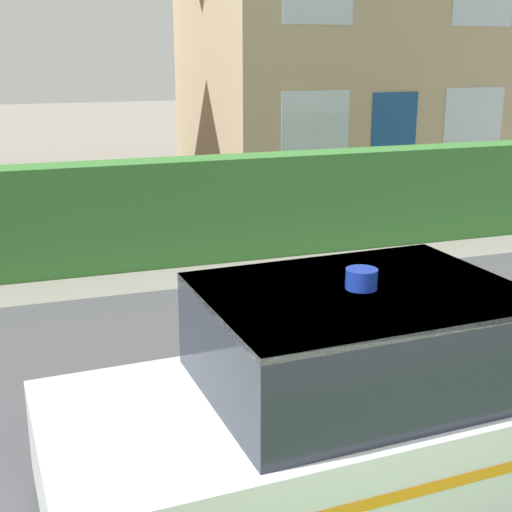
# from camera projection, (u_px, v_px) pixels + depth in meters

# --- Properties ---
(road_strip) EXTENTS (28.00, 5.68, 0.01)m
(road_strip) POSITION_uv_depth(u_px,v_px,m) (261.00, 384.00, 6.46)
(road_strip) COLOR #4C4C51
(road_strip) RESTS_ON ground
(garden_hedge) EXTENTS (13.26, 0.57, 1.47)m
(garden_hedge) POSITION_uv_depth(u_px,v_px,m) (179.00, 211.00, 9.98)
(garden_hedge) COLOR #3D7F38
(garden_hedge) RESTS_ON ground
(police_car) EXTENTS (4.43, 1.87, 1.60)m
(police_car) POSITION_uv_depth(u_px,v_px,m) (371.00, 398.00, 4.73)
(police_car) COLOR black
(police_car) RESTS_ON road_strip
(house_right) EXTENTS (6.79, 5.81, 7.16)m
(house_right) POSITION_uv_depth(u_px,v_px,m) (341.00, 15.00, 16.07)
(house_right) COLOR tan
(house_right) RESTS_ON ground
(wheelie_bin) EXTENTS (0.79, 0.79, 1.01)m
(wheelie_bin) POSITION_uv_depth(u_px,v_px,m) (397.00, 194.00, 12.31)
(wheelie_bin) COLOR #23662D
(wheelie_bin) RESTS_ON ground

